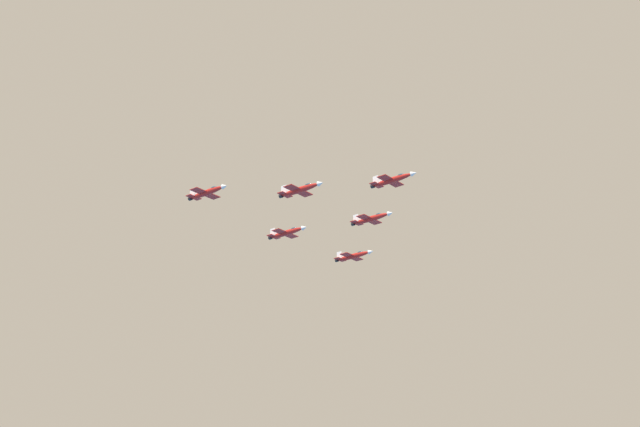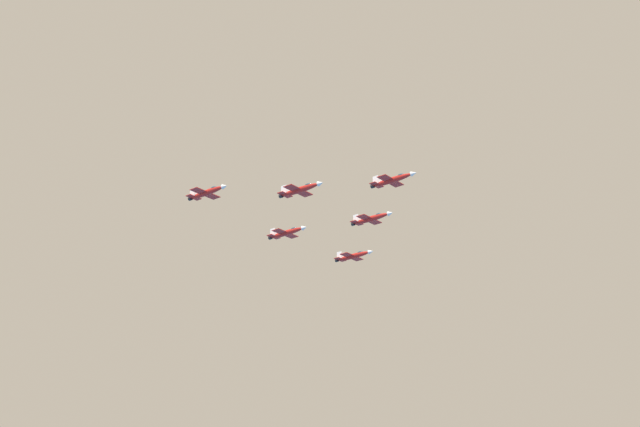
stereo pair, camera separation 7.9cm
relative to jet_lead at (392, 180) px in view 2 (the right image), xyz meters
name	(u,v)px [view 2 (the right image)]	position (x,y,z in m)	size (l,w,h in m)	color
jet_lead	(392,180)	(0.00, 0.00, 0.00)	(10.48, 12.42, 3.03)	red
jet_left_wingman	(371,219)	(-23.76, -5.02, -1.61)	(10.72, 12.58, 3.08)	red
jet_right_wingman	(300,190)	(1.13, -24.26, -2.98)	(10.59, 12.78, 3.10)	red
jet_left_outer	(353,256)	(-47.53, -10.04, -4.88)	(10.61, 12.67, 3.08)	red
jet_right_outer	(207,192)	(2.25, -48.52, -3.94)	(10.30, 12.19, 2.98)	red
jet_slot_rear	(287,233)	(-22.64, -29.28, -6.10)	(10.45, 12.32, 3.01)	red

